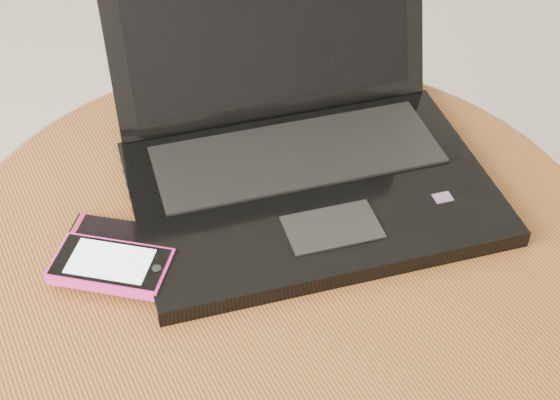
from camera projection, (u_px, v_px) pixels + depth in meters
name	position (u px, v px, depth m)	size (l,w,h in m)	color
table	(278.00, 314.00, 0.93)	(0.69, 0.69, 0.55)	#57341A
laptop	(299.00, 140.00, 0.91)	(0.42, 0.39, 0.24)	black
phone_black	(120.00, 243.00, 0.84)	(0.12, 0.11, 0.01)	black
phone_pink	(111.00, 266.00, 0.80)	(0.12, 0.12, 0.01)	#EA2999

